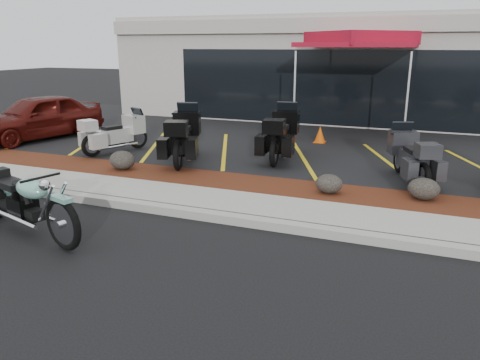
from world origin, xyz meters
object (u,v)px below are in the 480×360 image
at_px(traffic_cone, 320,134).
at_px(parked_car, 38,117).
at_px(hero_cruiser, 63,216).
at_px(popup_canopy, 360,41).
at_px(touring_white, 138,128).

bearing_deg(traffic_cone, parked_car, -162.44).
relative_size(hero_cruiser, popup_canopy, 0.68).
distance_m(parked_car, popup_canopy, 10.21).
height_order(parked_car, traffic_cone, parked_car).
bearing_deg(touring_white, hero_cruiser, -133.87).
relative_size(touring_white, traffic_cone, 4.03).
relative_size(parked_car, popup_canopy, 0.87).
relative_size(hero_cruiser, traffic_cone, 6.34).
distance_m(hero_cruiser, touring_white, 6.49).
xyz_separation_m(hero_cruiser, touring_white, (-2.59, 5.95, 0.18)).
height_order(hero_cruiser, popup_canopy, popup_canopy).
bearing_deg(hero_cruiser, traffic_cone, 93.62).
bearing_deg(touring_white, traffic_cone, -37.11).
bearing_deg(popup_canopy, parked_car, -178.82).
distance_m(hero_cruiser, traffic_cone, 8.85).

